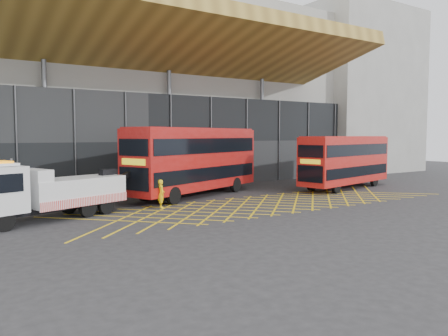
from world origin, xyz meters
TOP-DOWN VIEW (x-y plane):
  - ground_plane at (0.00, 0.00)m, footprint 120.00×120.00m
  - road_markings at (5.60, 0.00)m, footprint 27.96×7.16m
  - construction_building at (1.92, 18.40)m, footprint 55.00×23.97m
  - east_building at (32.00, 16.00)m, footprint 15.00×12.00m
  - recovery_truck at (-7.81, 2.18)m, footprint 9.49×4.75m
  - bus_towed at (3.32, 5.96)m, footprint 12.58×7.43m
  - bus_second at (16.45, 3.04)m, footprint 11.22×4.86m
  - worker at (-1.06, 2.48)m, footprint 0.58×0.74m

SIDE VIEW (x-z plane):
  - ground_plane at x=0.00m, z-range 0.00..0.00m
  - road_markings at x=5.60m, z-range 0.00..0.01m
  - worker at x=-1.06m, z-range 0.00..1.78m
  - recovery_truck at x=-7.81m, z-range -0.13..3.22m
  - bus_second at x=16.45m, z-range 0.25..4.70m
  - bus_towed at x=3.32m, z-range 0.28..5.35m
  - construction_building at x=1.92m, z-range -0.02..17.98m
  - east_building at x=32.00m, z-range 0.00..20.00m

